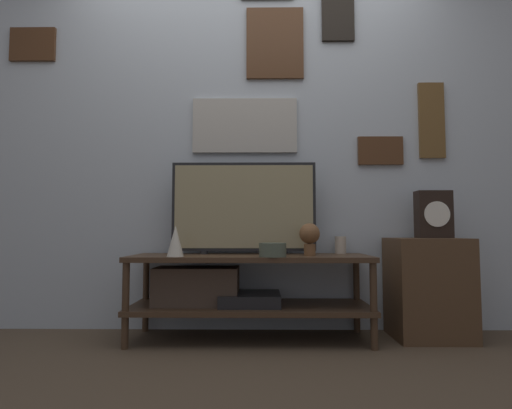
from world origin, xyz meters
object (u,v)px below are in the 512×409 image
Objects in this scene: vase_slim_bronze at (175,241)px; vase_wide_bowl at (273,250)px; decorative_bust at (310,236)px; television at (244,207)px; candle_jar at (340,245)px; mantel_clock at (433,214)px.

vase_wide_bowl is at bearing -0.86° from vase_slim_bronze.
vase_wide_bowl is at bearing -155.38° from decorative_bust.
candle_jar is (0.62, 0.07, -0.24)m from television.
decorative_bust is at bearing 24.62° from vase_wide_bowl.
vase_slim_bronze is (-0.38, -0.25, -0.21)m from television.
candle_jar is 0.38× the size of mantel_clock.
vase_slim_bronze is 0.93× the size of decorative_bust.
television is at bearing 124.36° from vase_wide_bowl.
television is at bearing 33.14° from vase_slim_bronze.
decorative_bust is at bearing -21.25° from television.
vase_slim_bronze is 0.61× the size of mantel_clock.
vase_slim_bronze is at bearing -173.15° from decorative_bust.
television is 1.19m from mantel_clock.
vase_wide_bowl is 0.55m from candle_jar.
television is 4.76× the size of decorative_bust.
decorative_bust is (0.78, 0.09, 0.03)m from vase_slim_bronze.
candle_jar is at bearing 44.75° from decorative_bust.
mantel_clock is (0.79, 0.12, 0.13)m from decorative_bust.
mantel_clock is (1.01, 0.23, 0.21)m from vase_wide_bowl.
television reaches higher than vase_slim_bronze.
mantel_clock reaches higher than vase_slim_bronze.
television is at bearing 158.75° from decorative_bust.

